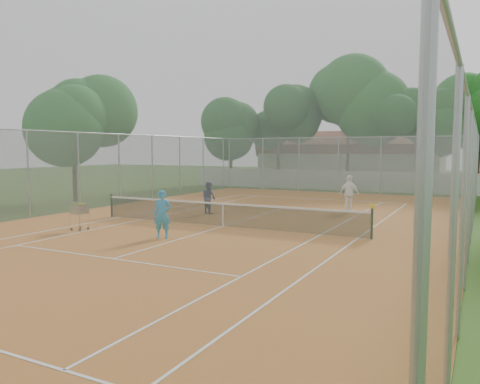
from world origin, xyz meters
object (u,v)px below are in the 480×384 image
at_px(player_far_left, 209,198).
at_px(player_far_right, 349,194).
at_px(clubhouse, 352,159).
at_px(tennis_net, 223,214).
at_px(player_near, 162,214).
at_px(ball_hopper, 79,216).

height_order(player_far_left, player_far_right, player_far_right).
xyz_separation_m(clubhouse, player_far_right, (5.49, -22.44, -1.25)).
distance_m(clubhouse, player_far_right, 23.13).
height_order(tennis_net, player_near, player_near).
xyz_separation_m(player_near, ball_hopper, (-3.80, -0.19, -0.28)).
xyz_separation_m(player_far_right, ball_hopper, (-7.94, -9.93, -0.37)).
xyz_separation_m(tennis_net, ball_hopper, (-4.45, -3.37, 0.07)).
height_order(player_far_left, ball_hopper, player_far_left).
bearing_deg(player_near, player_far_left, 81.84).
relative_size(tennis_net, player_far_left, 7.66).
xyz_separation_m(clubhouse, ball_hopper, (-2.45, -32.37, -1.62)).
bearing_deg(tennis_net, ball_hopper, -142.84).
height_order(clubhouse, player_near, clubhouse).
distance_m(clubhouse, player_far_left, 26.06).
relative_size(player_near, player_far_right, 0.91).
bearing_deg(ball_hopper, clubhouse, 92.24).
distance_m(player_near, player_far_right, 10.58).
height_order(clubhouse, ball_hopper, clubhouse).
bearing_deg(clubhouse, tennis_net, -86.05).
height_order(player_near, player_far_left, player_near).
xyz_separation_m(player_far_left, player_far_right, (5.97, 3.58, 0.16)).
relative_size(clubhouse, ball_hopper, 14.52).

